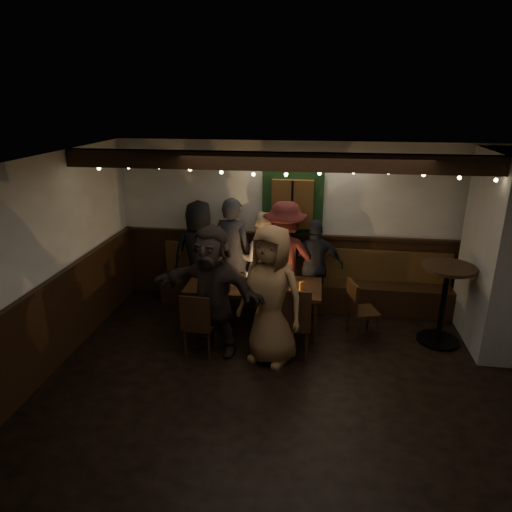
% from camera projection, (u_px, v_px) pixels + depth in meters
% --- Properties ---
extents(room, '(6.02, 5.01, 2.62)m').
position_uv_depth(room, '(380.00, 265.00, 6.18)').
color(room, black).
rests_on(room, ground).
extents(dining_table, '(1.92, 0.82, 0.83)m').
position_uv_depth(dining_table, '(254.00, 288.00, 6.54)').
color(dining_table, black).
rests_on(dining_table, ground).
extents(chair_near_left, '(0.42, 0.42, 0.88)m').
position_uv_depth(chair_near_left, '(198.00, 321.00, 5.88)').
color(chair_near_left, black).
rests_on(chair_near_left, ground).
extents(chair_near_right, '(0.47, 0.47, 1.00)m').
position_uv_depth(chair_near_right, '(293.00, 319.00, 5.78)').
color(chair_near_right, black).
rests_on(chair_near_right, ground).
extents(chair_end, '(0.48, 0.48, 0.85)m').
position_uv_depth(chair_end, '(358.00, 306.00, 6.33)').
color(chair_end, black).
rests_on(chair_end, ground).
extents(high_top, '(0.70, 0.70, 1.12)m').
position_uv_depth(high_top, '(445.00, 295.00, 6.13)').
color(high_top, black).
rests_on(high_top, ground).
extents(person_a, '(0.98, 0.79, 1.73)m').
position_uv_depth(person_a, '(200.00, 255.00, 7.21)').
color(person_a, black).
rests_on(person_a, ground).
extents(person_b, '(0.73, 0.57, 1.78)m').
position_uv_depth(person_b, '(233.00, 253.00, 7.19)').
color(person_b, '#272731').
rests_on(person_b, ground).
extents(person_c, '(0.78, 0.62, 1.57)m').
position_uv_depth(person_c, '(262.00, 260.00, 7.19)').
color(person_c, beige).
rests_on(person_c, ground).
extents(person_d, '(1.23, 0.82, 1.77)m').
position_uv_depth(person_d, '(284.00, 258.00, 6.98)').
color(person_d, '#441718').
rests_on(person_d, ground).
extents(person_e, '(0.93, 0.52, 1.50)m').
position_uv_depth(person_e, '(315.00, 267.00, 7.02)').
color(person_e, '#20212A').
rests_on(person_e, ground).
extents(person_f, '(1.69, 0.94, 1.74)m').
position_uv_depth(person_f, '(213.00, 290.00, 5.89)').
color(person_f, '#2D2320').
rests_on(person_f, ground).
extents(person_g, '(1.03, 0.86, 1.80)m').
position_uv_depth(person_g, '(271.00, 296.00, 5.65)').
color(person_g, brown).
rests_on(person_g, ground).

